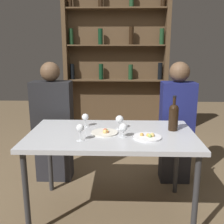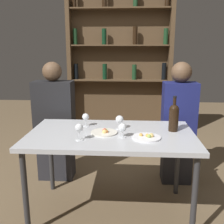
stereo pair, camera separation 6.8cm
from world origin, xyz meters
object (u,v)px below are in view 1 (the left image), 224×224
at_px(wine_glass_0, 120,120).
at_px(seated_person_right, 176,126).
at_px(wine_glass_1, 123,128).
at_px(seated_person_left, 53,126).
at_px(wine_glass_3, 80,129).
at_px(food_plate_1, 148,137).
at_px(wine_glass_2, 85,118).
at_px(wine_bottle, 174,116).
at_px(food_plate_0, 105,132).

bearing_deg(wine_glass_0, seated_person_right, 38.78).
height_order(wine_glass_1, seated_person_left, seated_person_left).
height_order(wine_glass_3, food_plate_1, wine_glass_3).
relative_size(wine_glass_1, seated_person_right, 0.09).
bearing_deg(food_plate_1, wine_glass_0, 133.06).
xyz_separation_m(wine_glass_0, seated_person_right, (0.60, 0.48, -0.20)).
bearing_deg(food_plate_1, wine_glass_2, 150.93).
height_order(wine_bottle, seated_person_right, seated_person_right).
distance_m(wine_bottle, food_plate_0, 0.60).
height_order(wine_glass_0, seated_person_right, seated_person_right).
relative_size(food_plate_1, seated_person_left, 0.17).
bearing_deg(wine_glass_1, food_plate_0, 151.10).
bearing_deg(wine_glass_0, wine_bottle, -4.01).
bearing_deg(seated_person_right, wine_glass_3, -138.42).
xyz_separation_m(wine_glass_3, seated_person_left, (-0.42, 0.80, -0.22)).
height_order(wine_glass_1, wine_glass_2, wine_glass_2).
distance_m(food_plate_0, seated_person_right, 0.96).
xyz_separation_m(wine_bottle, food_plate_1, (-0.24, -0.21, -0.12)).
xyz_separation_m(wine_glass_2, seated_person_right, (0.91, 0.43, -0.20)).
bearing_deg(wine_glass_1, seated_person_left, 136.67).
xyz_separation_m(wine_bottle, wine_glass_3, (-0.76, -0.28, -0.03)).
bearing_deg(wine_glass_2, food_plate_1, -29.07).
bearing_deg(wine_glass_1, wine_glass_0, 97.87).
xyz_separation_m(food_plate_0, food_plate_1, (0.34, -0.10, -0.00)).
height_order(wine_glass_1, food_plate_0, wine_glass_1).
xyz_separation_m(food_plate_0, seated_person_right, (0.72, 0.62, -0.12)).
distance_m(wine_glass_2, food_plate_1, 0.61).
bearing_deg(wine_glass_2, wine_glass_3, -88.40).
bearing_deg(food_plate_1, wine_glass_3, -171.67).
height_order(wine_glass_2, seated_person_left, seated_person_left).
height_order(wine_glass_3, seated_person_left, seated_person_left).
relative_size(wine_bottle, food_plate_0, 1.37).
bearing_deg(wine_glass_1, wine_bottle, 23.91).
height_order(wine_glass_0, food_plate_1, wine_glass_0).
bearing_deg(wine_glass_3, wine_glass_0, 46.59).
xyz_separation_m(wine_glass_0, wine_glass_1, (0.03, -0.22, -0.01)).
height_order(wine_glass_0, wine_glass_1, wine_glass_0).
xyz_separation_m(wine_glass_3, food_plate_1, (0.52, 0.08, -0.08)).
bearing_deg(wine_bottle, seated_person_left, 156.33).
relative_size(wine_glass_0, food_plate_1, 0.53).
distance_m(wine_bottle, wine_glass_2, 0.77).
bearing_deg(wine_glass_3, seated_person_left, 117.81).
height_order(food_plate_1, seated_person_left, seated_person_left).
relative_size(wine_glass_0, wine_glass_1, 1.05).
bearing_deg(wine_glass_3, food_plate_1, 8.33).
bearing_deg(wine_glass_0, food_plate_0, -131.03).
relative_size(wine_glass_2, food_plate_1, 0.53).
distance_m(wine_glass_0, wine_glass_2, 0.31).
xyz_separation_m(wine_glass_0, wine_glass_3, (-0.30, -0.31, 0.01)).
relative_size(wine_bottle, food_plate_1, 1.35).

